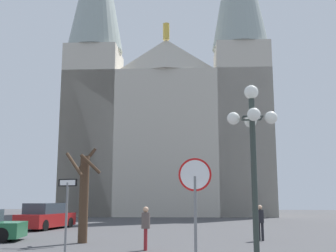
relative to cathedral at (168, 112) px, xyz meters
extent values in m
cube|color=#BCB5A5|center=(-0.08, 1.40, -4.03)|extent=(22.60, 14.42, 15.10)
pyramid|color=#BCB5A5|center=(0.25, -4.17, 5.27)|extent=(7.75, 2.45, 3.50)
cylinder|color=gold|center=(0.25, -4.17, 7.92)|extent=(0.70, 0.70, 1.80)
cube|color=#BCB5A5|center=(-7.96, -2.84, -2.54)|extent=(5.95, 5.95, 18.07)
cube|color=#BCB5A5|center=(8.24, -1.88, -2.54)|extent=(5.95, 5.95, 18.07)
cylinder|color=slate|center=(4.55, -35.20, -10.35)|extent=(0.08, 0.08, 2.45)
cylinder|color=red|center=(4.55, -35.20, -9.08)|extent=(0.87, 0.07, 0.87)
cylinder|color=white|center=(4.55, -35.23, -9.08)|extent=(0.77, 0.03, 0.77)
cylinder|color=slate|center=(0.63, -33.92, -10.41)|extent=(0.07, 0.07, 2.34)
cube|color=black|center=(0.63, -33.92, -9.23)|extent=(0.63, 0.17, 0.22)
cube|color=white|center=(0.63, -33.94, -9.23)|extent=(0.52, 0.12, 0.16)
cylinder|color=#2D3833|center=(6.15, -34.51, -9.25)|extent=(0.16, 0.16, 4.66)
sphere|color=white|center=(6.15, -34.51, -6.72)|extent=(0.40, 0.40, 0.40)
sphere|color=white|center=(6.67, -34.51, -7.47)|extent=(0.36, 0.36, 0.36)
cylinder|color=#2D3833|center=(6.41, -34.51, -7.47)|extent=(0.05, 0.52, 0.05)
sphere|color=white|center=(6.15, -33.99, -7.47)|extent=(0.36, 0.36, 0.36)
cylinder|color=#2D3833|center=(6.15, -34.25, -7.47)|extent=(0.52, 0.05, 0.05)
sphere|color=white|center=(5.62, -34.51, -7.47)|extent=(0.36, 0.36, 0.36)
cylinder|color=#2D3833|center=(5.89, -34.51, -7.47)|extent=(0.05, 0.52, 0.05)
sphere|color=white|center=(6.15, -35.04, -7.47)|extent=(0.36, 0.36, 0.36)
cylinder|color=#2D3833|center=(6.15, -34.78, -7.47)|extent=(0.52, 0.05, 0.05)
cylinder|color=#473323|center=(-0.55, -28.55, -9.73)|extent=(0.40, 0.40, 3.69)
cylinder|color=#473323|center=(-0.21, -28.86, -8.26)|extent=(0.80, 0.84, 0.83)
cylinder|color=#473323|center=(-0.57, -28.19, -7.99)|extent=(0.84, 0.19, 1.03)
cylinder|color=#473323|center=(-0.88, -29.00, -8.28)|extent=(1.06, 0.83, 1.10)
cube|color=maroon|center=(-5.25, -21.03, -11.04)|extent=(2.34, 4.66, 0.78)
cube|color=#333D47|center=(-5.28, -21.25, -10.33)|extent=(1.89, 2.69, 0.64)
cylinder|color=black|center=(-5.80, -19.42, -11.26)|extent=(0.31, 0.66, 0.64)
cylinder|color=black|center=(-4.26, -19.64, -11.26)|extent=(0.31, 0.66, 0.64)
cylinder|color=black|center=(-6.23, -22.42, -11.26)|extent=(0.31, 0.66, 0.64)
cylinder|color=black|center=(-4.69, -22.64, -11.26)|extent=(0.31, 0.66, 0.64)
cylinder|color=black|center=(-4.28, -27.28, -11.26)|extent=(0.67, 0.34, 0.64)
cylinder|color=black|center=(-3.97, -28.92, -11.26)|extent=(0.67, 0.34, 0.64)
cylinder|color=black|center=(7.01, -26.77, -11.19)|extent=(0.12, 0.12, 0.77)
cylinder|color=black|center=(7.16, -26.83, -11.19)|extent=(0.12, 0.12, 0.77)
cylinder|color=black|center=(7.09, -26.80, -10.51)|extent=(0.32, 0.32, 0.58)
sphere|color=tan|center=(7.09, -26.80, -10.12)|extent=(0.21, 0.21, 0.21)
cylinder|color=maroon|center=(2.51, -30.63, -11.19)|extent=(0.12, 0.12, 0.78)
cylinder|color=maroon|center=(2.52, -30.79, -11.19)|extent=(0.12, 0.12, 0.78)
cylinder|color=#594C47|center=(2.52, -30.71, -10.51)|extent=(0.32, 0.32, 0.58)
sphere|color=tan|center=(2.52, -30.71, -10.11)|extent=(0.21, 0.21, 0.21)
camera|label=1|loc=(5.04, -46.22, -9.68)|focal=44.49mm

